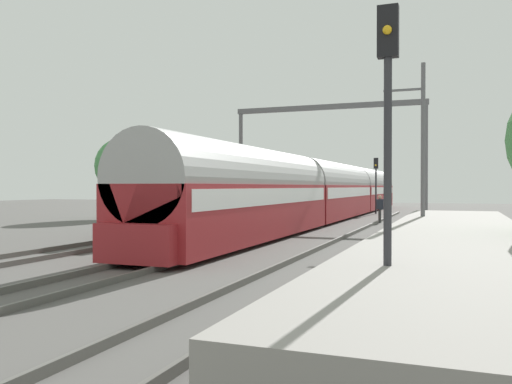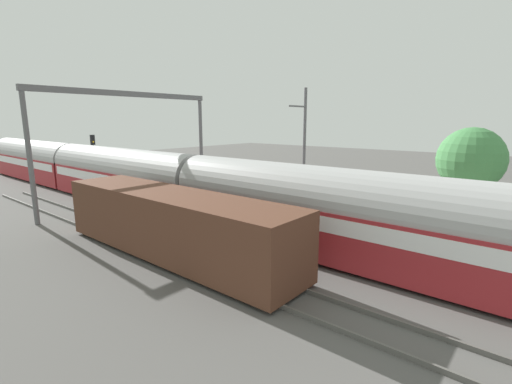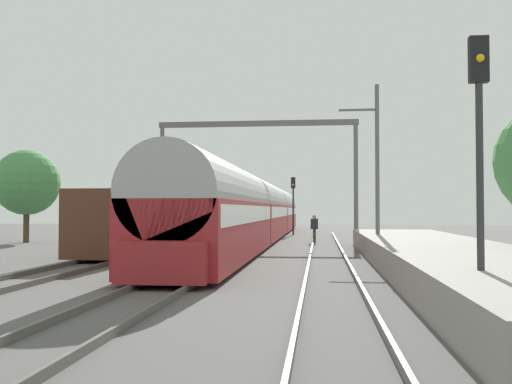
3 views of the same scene
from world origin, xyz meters
name	(u,v)px [view 1 (image 1 of 3)]	position (x,y,z in m)	size (l,w,h in m)	color
ground	(199,253)	(0.00, 0.00, 0.00)	(120.00, 120.00, 0.00)	#555351
track_far_west	(93,246)	(-4.37, 0.00, 0.08)	(1.52, 60.00, 0.16)	#595752
track_west	(199,251)	(0.00, 0.00, 0.08)	(1.52, 60.00, 0.16)	#595752
track_east	(324,257)	(4.37, 0.00, 0.08)	(1.52, 60.00, 0.16)	#595752
platform	(455,243)	(8.19, 2.00, 0.45)	(4.40, 28.00, 0.90)	gray
passenger_train	(332,191)	(0.00, 20.70, 1.97)	(2.93, 49.20, 3.82)	maroon
freight_car	(203,202)	(-4.37, 9.15, 1.47)	(2.80, 13.00, 2.70)	#563323
person_crossing	(380,206)	(3.72, 17.62, 1.03)	(0.46, 0.36, 1.73)	#373737
railway_signal_near	(388,120)	(7.12, -6.80, 3.45)	(0.36, 0.30, 5.42)	#2D2D33
railway_signal_far	(376,178)	(1.92, 28.70, 3.00)	(0.36, 0.30, 4.66)	#2D2D33
catenary_gantry	(328,136)	(0.00, 19.25, 5.68)	(13.14, 0.28, 7.86)	#5D5C61
catenary_pole_east_mid	(422,146)	(6.72, 9.49, 4.15)	(1.90, 0.20, 8.00)	#5D5C61
tree_west_background	(124,166)	(-14.09, 15.95, 3.73)	(4.06, 4.06, 5.77)	#4C3826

